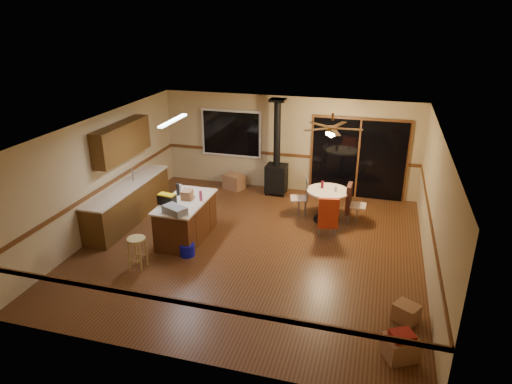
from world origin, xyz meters
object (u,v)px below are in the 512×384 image
at_px(bar_stool, 138,253).
at_px(chair_right, 350,199).
at_px(wood_stove, 277,169).
at_px(box_under_window, 234,182).
at_px(chair_left, 303,193).
at_px(blue_bucket, 187,250).
at_px(box_corner_b, 406,313).
at_px(toolbox_grey, 175,210).
at_px(chair_near, 328,213).
at_px(kitchen_island, 186,219).
at_px(dining_table, 327,200).
at_px(toolbox_black, 167,200).
at_px(box_corner_a, 401,347).

xyz_separation_m(bar_stool, chair_right, (3.78, 3.20, 0.27)).
height_order(wood_stove, box_under_window, wood_stove).
bearing_deg(wood_stove, chair_left, -51.24).
xyz_separation_m(blue_bucket, box_corner_b, (4.29, -0.99, 0.02)).
distance_m(blue_bucket, chair_right, 3.97).
xyz_separation_m(toolbox_grey, box_under_window, (-0.00, 3.76, -0.77)).
bearing_deg(chair_right, chair_near, -112.27).
distance_m(kitchen_island, chair_left, 2.93).
distance_m(blue_bucket, dining_table, 3.55).
bearing_deg(wood_stove, toolbox_black, -115.43).
relative_size(toolbox_grey, toolbox_black, 1.35).
xyz_separation_m(wood_stove, toolbox_black, (-1.58, -3.33, 0.27)).
xyz_separation_m(chair_left, box_under_window, (-2.18, 1.23, -0.38)).
relative_size(bar_stool, chair_left, 1.26).
relative_size(chair_near, chair_right, 1.00).
distance_m(bar_stool, box_under_window, 4.53).
bearing_deg(chair_left, dining_table, -11.77).
xyz_separation_m(kitchen_island, blue_bucket, (0.31, -0.70, -0.32)).
bearing_deg(bar_stool, blue_bucket, 43.95).
height_order(kitchen_island, chair_near, chair_near).
distance_m(bar_stool, chair_near, 4.09).
bearing_deg(box_under_window, wood_stove, -2.33).
bearing_deg(toolbox_black, chair_right, 29.63).
distance_m(bar_stool, chair_left, 4.22).
distance_m(kitchen_island, wood_stove, 3.33).
bearing_deg(wood_stove, chair_near, -52.44).
height_order(dining_table, chair_left, chair_left).
xyz_separation_m(wood_stove, box_under_window, (-1.23, 0.05, -0.52)).
bearing_deg(box_corner_a, toolbox_black, 154.20).
bearing_deg(dining_table, wood_stove, 139.80).
bearing_deg(kitchen_island, chair_right, 28.10).
relative_size(kitchen_island, toolbox_black, 4.55).
bearing_deg(chair_right, dining_table, -173.98).
relative_size(toolbox_black, chair_left, 0.72).
height_order(chair_left, box_under_window, chair_left).
relative_size(toolbox_black, box_corner_a, 0.81).
height_order(toolbox_grey, chair_right, toolbox_grey).
relative_size(kitchen_island, chair_right, 2.40).
height_order(bar_stool, chair_left, chair_left).
height_order(chair_right, box_corner_a, chair_right).
xyz_separation_m(blue_bucket, box_corner_a, (4.19, -1.89, 0.04)).
bearing_deg(blue_bucket, toolbox_black, 144.43).
xyz_separation_m(wood_stove, box_corner_a, (3.20, -5.64, -0.56)).
relative_size(toolbox_grey, chair_left, 0.97).
xyz_separation_m(kitchen_island, chair_left, (2.25, 1.87, 0.14)).
distance_m(kitchen_island, toolbox_black, 0.68).
height_order(chair_left, chair_near, same).
bearing_deg(box_corner_a, box_corner_b, 83.62).
bearing_deg(toolbox_grey, box_corner_b, -12.84).
bearing_deg(wood_stove, box_corner_b, -55.15).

